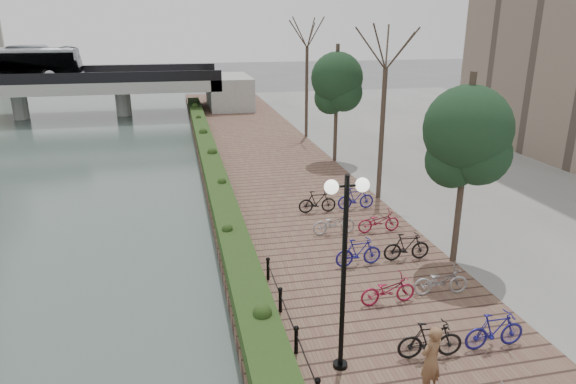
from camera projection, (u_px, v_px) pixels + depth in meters
name	position (u px, v px, depth m)	size (l,w,h in m)	color
promenade	(290.00, 198.00, 25.17)	(8.00, 75.00, 0.50)	brown
inland_pavement	(571.00, 178.00, 28.41)	(24.00, 75.00, 0.50)	slate
hedge	(215.00, 177.00, 26.63)	(1.10, 56.00, 0.60)	#1C3613
lamppost	(345.00, 233.00, 11.37)	(1.02, 0.32, 4.86)	black
pedestrian	(431.00, 360.00, 11.38)	(0.61, 0.40, 1.68)	brown
bicycle_parking	(398.00, 267.00, 16.50)	(2.40, 14.69, 1.00)	#9C9CA0
street_trees	(414.00, 148.00, 20.43)	(3.20, 37.12, 6.80)	#32271D
bridge	(17.00, 82.00, 45.85)	(36.00, 10.77, 6.50)	gray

